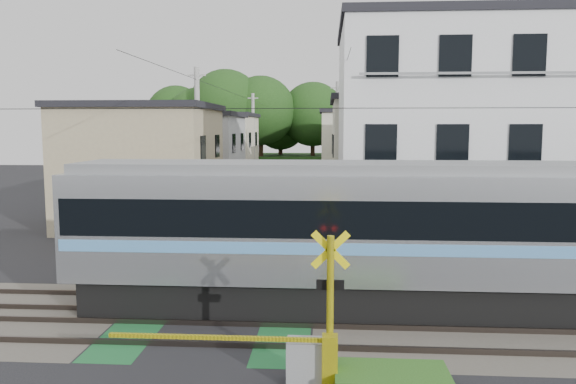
# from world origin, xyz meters

# --- Properties ---
(ground) EXTENTS (120.00, 120.00, 0.00)m
(ground) POSITION_xyz_m (0.00, 0.00, 0.00)
(ground) COLOR black
(track_bed) EXTENTS (120.00, 120.00, 0.14)m
(track_bed) POSITION_xyz_m (0.00, 0.00, 0.04)
(track_bed) COLOR #47423A
(track_bed) RESTS_ON ground
(crossing_signal_near) EXTENTS (4.74, 0.65, 3.09)m
(crossing_signal_near) POSITION_xyz_m (2.59, -3.65, 0.71)
(crossing_signal_near) COLOR yellow
(crossing_signal_near) RESTS_ON ground
(crossing_signal_far) EXTENTS (4.74, 0.65, 3.09)m
(crossing_signal_far) POSITION_xyz_m (-2.59, 3.65, 0.71)
(crossing_signal_far) COLOR yellow
(crossing_signal_far) RESTS_ON ground
(apartment_block) EXTENTS (10.20, 8.36, 9.30)m
(apartment_block) POSITION_xyz_m (8.50, 9.49, 4.66)
(apartment_block) COLOR silver
(apartment_block) RESTS_ON ground
(houses_row) EXTENTS (22.07, 31.35, 6.80)m
(houses_row) POSITION_xyz_m (0.25, 25.92, 3.24)
(houses_row) COLOR tan
(houses_row) RESTS_ON ground
(tree_hill) EXTENTS (40.00, 13.52, 11.26)m
(tree_hill) POSITION_xyz_m (-0.84, 48.32, 5.35)
(tree_hill) COLOR #1F4216
(tree_hill) RESTS_ON ground
(catenary) EXTENTS (60.00, 5.04, 7.00)m
(catenary) POSITION_xyz_m (6.00, 0.03, 3.70)
(catenary) COLOR #2D2D33
(catenary) RESTS_ON ground
(utility_poles) EXTENTS (7.90, 42.00, 8.00)m
(utility_poles) POSITION_xyz_m (-1.05, 23.01, 4.08)
(utility_poles) COLOR #A5A5A0
(utility_poles) RESTS_ON ground
(pedestrian) EXTENTS (0.65, 0.43, 1.78)m
(pedestrian) POSITION_xyz_m (0.57, 30.15, 0.89)
(pedestrian) COLOR black
(pedestrian) RESTS_ON ground
(weed_patches) EXTENTS (10.25, 8.80, 0.40)m
(weed_patches) POSITION_xyz_m (1.76, -0.09, 0.18)
(weed_patches) COLOR #2D5E1E
(weed_patches) RESTS_ON ground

